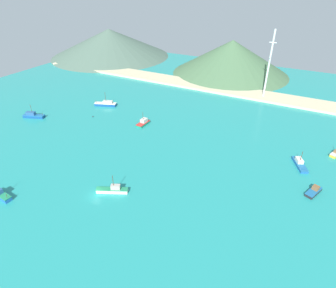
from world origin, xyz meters
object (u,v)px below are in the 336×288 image
Objects in this scene: fishing_boat_3 at (314,191)px; buoy_0 at (93,117)px; fishing_boat_4 at (113,190)px; fishing_boat_7 at (1,195)px; fishing_boat_5 at (106,104)px; fishing_boat_0 at (143,123)px; fishing_boat_6 at (300,163)px; fishing_boat_1 at (33,115)px; radio_tower at (269,65)px.

buoy_0 is (-95.66, 9.98, -0.66)m from fishing_boat_3.
fishing_boat_4 is 15.62× the size of buoy_0.
fishing_boat_7 is at bearing -76.66° from buoy_0.
fishing_boat_5 is (-44.12, 51.72, 0.09)m from fishing_boat_4.
fishing_boat_0 reaches higher than fishing_boat_7.
fishing_boat_7 reaches higher than fishing_boat_3.
fishing_boat_6 is at bearing 40.71° from fishing_boat_4.
fishing_boat_5 is 93.52m from fishing_boat_6.
fishing_boat_1 is 118.13m from radio_tower.
fishing_boat_0 is 52.45m from fishing_boat_1.
radio_tower reaches higher than fishing_boat_6.
fishing_boat_0 is at bearing -17.49° from fishing_boat_5.
radio_tower is at bearing 40.01° from fishing_boat_1.
fishing_boat_1 is at bearing -139.99° from radio_tower.
radio_tower is (40.30, 57.13, 16.95)m from fishing_boat_0.
radio_tower is (89.55, 75.17, 16.86)m from fishing_boat_1.
fishing_boat_6 reaches higher than fishing_boat_3.
fishing_boat_5 is at bearing 130.47° from fishing_boat_4.
radio_tower is at bearing 112.88° from fishing_boat_3.
fishing_boat_1 is 0.90× the size of fishing_boat_5.
fishing_boat_4 is 67.99m from fishing_boat_5.
fishing_boat_7 is at bearing -147.91° from fishing_boat_4.
fishing_boat_7 is at bearing -142.21° from fishing_boat_6.
fishing_boat_1 is 16.63× the size of buoy_0.
fishing_boat_4 reaches higher than fishing_boat_7.
radio_tower reaches higher than fishing_boat_3.
fishing_boat_5 is 1.16× the size of fishing_boat_6.
fishing_boat_1 is at bearing -178.31° from fishing_boat_3.
radio_tower is (68.29, 48.31, 16.86)m from fishing_boat_5.
fishing_boat_0 is at bearing -125.20° from radio_tower.
buoy_0 is at bearing 137.07° from fishing_boat_4.
fishing_boat_0 is 25.55m from buoy_0.
fishing_boat_7 is (-28.00, -17.56, 0.06)m from fishing_boat_4.
fishing_boat_5 is at bearing 162.51° from fishing_boat_0.
fishing_boat_1 is 1.44× the size of fishing_boat_3.
fishing_boat_0 is 65.03m from fishing_boat_6.
buoy_0 is at bearing -177.66° from fishing_boat_6.
fishing_boat_4 is at bearing -69.39° from fishing_boat_0.
fishing_boat_3 is at bearing -67.12° from radio_tower.
fishing_boat_5 is (-27.99, 8.82, 0.09)m from fishing_boat_0.
fishing_boat_7 is at bearing -101.10° from fishing_boat_0.
fishing_boat_7 is at bearing -113.92° from radio_tower.
fishing_boat_0 is 45.84m from fishing_boat_4.
fishing_boat_7 is (-76.90, -59.63, 0.25)m from fishing_boat_6.
fishing_boat_1 is at bearing -128.37° from fishing_boat_5.
radio_tower reaches higher than fishing_boat_1.
fishing_boat_6 is (93.02, -9.65, -0.27)m from fishing_boat_5.
fishing_boat_4 is at bearing 32.09° from fishing_boat_7.
fishing_boat_5 is at bearing 174.08° from fishing_boat_6.
fishing_boat_0 is 61.62m from fishing_boat_7.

